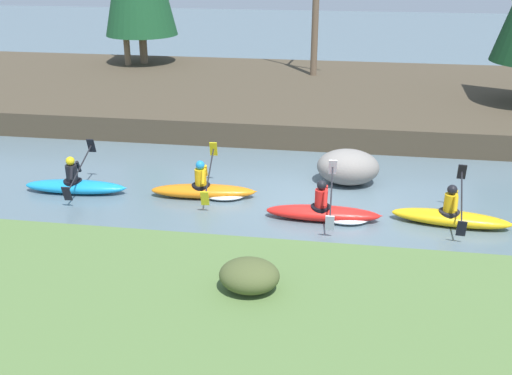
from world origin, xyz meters
name	(u,v)px	position (x,y,z in m)	size (l,w,h in m)	color
ground_plane	(321,203)	(0.00, 0.00, 0.00)	(90.00, 90.00, 0.00)	slate
riverbank_near	(297,356)	(0.00, -6.63, 0.39)	(44.00, 5.99, 0.79)	#56753D
riverbank_far	(334,97)	(0.00, 9.53, 0.41)	(44.00, 11.17, 0.81)	#473D2D
shrub_clump_third	(249,276)	(-0.91, -5.54, 1.06)	(1.01, 0.84, 0.55)	#4C562D
kayaker_lead	(452,216)	(3.09, -0.81, 0.22)	(2.79, 2.07, 1.20)	yellow
kayaker_middle	(328,212)	(0.21, -0.98, 0.20)	(2.77, 2.06, 1.20)	red
kayaker_trailing	(208,190)	(-2.92, -0.09, 0.20)	(2.79, 2.07, 1.20)	orange
kayaker_far_back	(76,185)	(-6.41, -0.33, 0.22)	(2.79, 2.07, 1.20)	#1993D6
boulder_midstream	(348,167)	(0.64, 1.45, 0.48)	(1.69, 1.32, 0.95)	gray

